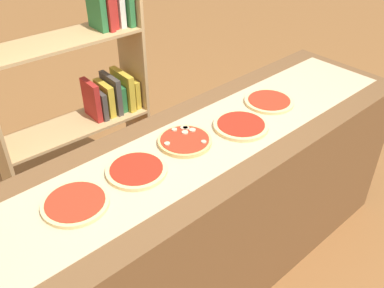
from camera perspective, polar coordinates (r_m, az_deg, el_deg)
ground_plane at (r=2.43m, az=0.00°, el=-17.67°), size 12.00×12.00×0.00m
counter at (r=2.10m, az=0.00°, el=-10.36°), size 2.49×0.65×0.88m
parchment_paper at (r=1.81m, az=0.00°, el=-0.49°), size 2.37×0.42×0.00m
pizza_plain_0 at (r=1.59m, az=-15.40°, el=-7.65°), size 0.24×0.24×0.02m
pizza_plain_1 at (r=1.69m, az=-7.48°, el=-3.48°), size 0.24×0.24×0.02m
pizza_mushroom_2 at (r=1.84m, az=-0.98°, el=0.45°), size 0.24×0.24×0.03m
pizza_plain_3 at (r=1.95m, az=6.59°, el=2.51°), size 0.25×0.25×0.02m
pizza_plain_4 at (r=2.17m, az=10.32°, el=5.69°), size 0.25×0.25×0.02m
bookshelf at (r=2.64m, az=-13.76°, el=6.38°), size 0.92×0.34×1.63m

